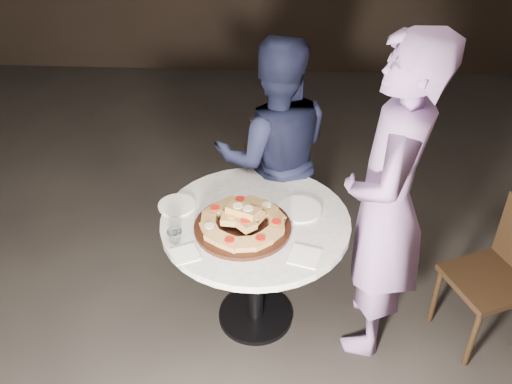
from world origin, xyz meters
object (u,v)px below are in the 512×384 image
chair_right (504,268)px  diner_navy (275,156)px  table (256,239)px  serving_board (243,227)px  diner_teal (387,206)px  focaccia_pile (243,220)px  chair_far (277,156)px  water_glass (175,237)px

chair_right → diner_navy: bearing=-139.7°
table → diner_navy: diner_navy is taller
serving_board → chair_right: bearing=2.3°
diner_navy → diner_teal: diner_teal is taller
focaccia_pile → diner_teal: 0.68m
chair_right → chair_far: bearing=-153.3°
serving_board → diner_teal: 0.69m
table → focaccia_pile: bearing=-126.3°
table → water_glass: 0.45m
chair_far → chair_right: bearing=129.8°
serving_board → focaccia_pile: (0.00, 0.00, 0.04)m
diner_teal → table: bearing=-81.1°
focaccia_pile → chair_far: bearing=81.8°
table → diner_navy: size_ratio=0.74×
focaccia_pile → water_glass: 0.33m
table → chair_far: size_ratio=1.30×
chair_right → serving_board: bearing=-110.6°
water_glass → diner_teal: bearing=7.8°
serving_board → focaccia_pile: bearing=31.6°
table → diner_teal: 0.68m
table → diner_teal: size_ratio=0.62×
chair_far → table: bearing=74.5°
serving_board → diner_navy: 0.67m
serving_board → chair_far: (0.15, 1.05, -0.25)m
water_glass → diner_teal: 1.00m
serving_board → diner_teal: diner_teal is taller
diner_navy → chair_right: bearing=147.4°
chair_right → diner_teal: bearing=-110.0°
chair_right → diner_navy: size_ratio=0.55×
serving_board → chair_far: 1.09m
focaccia_pile → chair_far: focaccia_pile is taller
water_glass → chair_far: chair_far is taller
table → diner_teal: (0.62, -0.06, 0.28)m
table → chair_right: size_ratio=1.33×
chair_right → diner_navy: 1.36m
diner_teal → diner_navy: bearing=-125.4°
serving_board → focaccia_pile: 0.04m
diner_teal → chair_right: bearing=107.0°
water_glass → chair_right: 1.67m
table → chair_far: bearing=84.4°
water_glass → diner_navy: (0.45, 0.77, -0.02)m
focaccia_pile → diner_navy: bearing=78.1°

